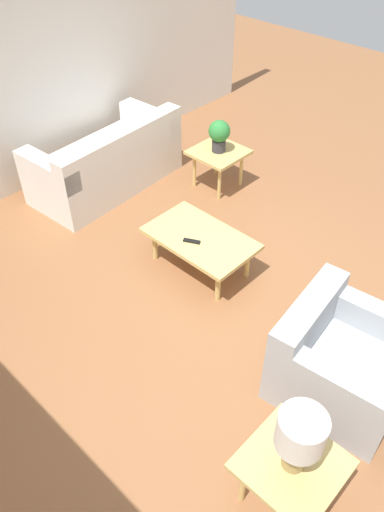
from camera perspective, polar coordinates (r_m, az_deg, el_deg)
The scene contains 10 objects.
ground_plane at distance 4.60m, azimuth 4.19°, elevation -5.40°, with size 14.00×14.00×0.00m, color #8E5B38.
wall_right at distance 5.93m, azimuth -19.72°, elevation 19.43°, with size 0.12×7.20×2.70m.
sofa at distance 6.01m, azimuth -9.61°, elevation 10.45°, with size 0.97×1.82×0.81m.
armchair at distance 3.96m, azimuth 16.36°, elevation -11.39°, with size 0.99×0.99×0.75m.
coffee_table at distance 4.72m, azimuth 0.95°, elevation 1.83°, with size 1.04×0.63×0.38m.
side_table_plant at distance 5.90m, azimuth 3.03°, elevation 11.38°, with size 0.57×0.57×0.47m.
side_table_lamp at distance 3.31m, azimuth 11.25°, elevation -22.67°, with size 0.57×0.57×0.47m.
potted_plant at distance 5.76m, azimuth 3.13°, elevation 13.76°, with size 0.25×0.25×0.37m.
table_lamp at distance 2.98m, azimuth 12.24°, elevation -19.47°, with size 0.28×0.28×0.48m.
remote_control at distance 4.62m, azimuth -0.03°, elevation 1.71°, with size 0.16×0.11×0.02m.
Camera 1 is at (-1.92, 2.51, 3.34)m, focal length 35.00 mm.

